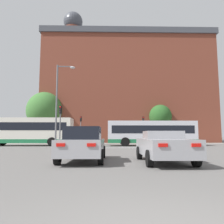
{
  "coord_description": "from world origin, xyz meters",
  "views": [
    {
      "loc": [
        -0.64,
        -2.39,
        1.16
      ],
      "look_at": [
        -0.1,
        21.93,
        3.83
      ],
      "focal_mm": 35.0,
      "sensor_mm": 36.0,
      "label": 1
    }
  ],
  "objects": [
    {
      "name": "street_lamp_junction",
      "position": [
        -5.28,
        18.56,
        4.85
      ],
      "size": [
        1.82,
        0.36,
        8.11
      ],
      "color": "slate",
      "rests_on": "ground_plane"
    },
    {
      "name": "tree_kerbside",
      "position": [
        -11.3,
        34.74,
        5.45
      ],
      "size": [
        6.03,
        6.03,
        8.62
      ],
      "color": "#4C3823",
      "rests_on": "ground_plane"
    },
    {
      "name": "bus_crossing_lead",
      "position": [
        4.62,
        23.64,
        1.55
      ],
      "size": [
        10.34,
        2.71,
        2.9
      ],
      "rotation": [
        0.0,
        0.0,
        1.57
      ],
      "color": "silver",
      "rests_on": "ground_plane"
    },
    {
      "name": "tree_by_building",
      "position": [
        -11.68,
        35.27,
        4.06
      ],
      "size": [
        3.71,
        3.71,
        6.03
      ],
      "color": "#4C3823",
      "rests_on": "ground_plane"
    },
    {
      "name": "far_pavement",
      "position": [
        0.0,
        32.09,
        0.01
      ],
      "size": [
        68.56,
        2.5,
        0.01
      ],
      "primitive_type": "cube",
      "color": "#A09B91",
      "rests_on": "ground_plane"
    },
    {
      "name": "traffic_light_far_left",
      "position": [
        -4.7,
        31.19,
        2.81
      ],
      "size": [
        0.26,
        0.31,
        4.18
      ],
      "color": "slate",
      "rests_on": "ground_plane"
    },
    {
      "name": "traffic_light_far_right",
      "position": [
        4.95,
        31.17,
        2.78
      ],
      "size": [
        0.26,
        0.31,
        4.13
      ],
      "color": "slate",
      "rests_on": "ground_plane"
    },
    {
      "name": "traffic_light_near_left",
      "position": [
        -5.35,
        19.52,
        2.82
      ],
      "size": [
        0.26,
        0.31,
        4.2
      ],
      "color": "slate",
      "rests_on": "ground_plane"
    },
    {
      "name": "tree_distant",
      "position": [
        8.36,
        34.16,
        4.44
      ],
      "size": [
        3.76,
        3.76,
        6.43
      ],
      "color": "#4C3823",
      "rests_on": "ground_plane"
    },
    {
      "name": "pedestrian_waiting",
      "position": [
        -4.11,
        32.61,
        1.0
      ],
      "size": [
        0.42,
        0.45,
        1.7
      ],
      "rotation": [
        0.0,
        0.0,
        4.03
      ],
      "color": "brown",
      "rests_on": "ground_plane"
    },
    {
      "name": "brick_civic_building",
      "position": [
        3.16,
        41.65,
        10.47
      ],
      "size": [
        31.91,
        14.67,
        27.27
      ],
      "color": "brown",
      "rests_on": "ground_plane"
    },
    {
      "name": "car_saloon_left",
      "position": [
        -1.74,
        7.87,
        0.79
      ],
      "size": [
        2.01,
        4.42,
        1.57
      ],
      "rotation": [
        0.0,
        0.0,
        -0.02
      ],
      "color": "#9E9EA3",
      "rests_on": "ground_plane"
    },
    {
      "name": "car_roadster_right",
      "position": [
        1.84,
        7.26,
        0.71
      ],
      "size": [
        2.01,
        4.44,
        1.37
      ],
      "rotation": [
        0.0,
        0.0,
        -0.01
      ],
      "color": "#9E9EA3",
      "rests_on": "ground_plane"
    },
    {
      "name": "stop_line_strip",
      "position": [
        0.0,
        19.13,
        0.0
      ],
      "size": [
        7.71,
        0.3,
        0.01
      ],
      "primitive_type": "cube",
      "color": "silver",
      "rests_on": "ground_plane"
    },
    {
      "name": "bus_crossing_trailing",
      "position": [
        -10.18,
        23.75,
        1.75
      ],
      "size": [
        10.7,
        2.69,
        3.25
      ],
      "rotation": [
        0.0,
        0.0,
        1.57
      ],
      "color": "silver",
      "rests_on": "ground_plane"
    }
  ]
}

